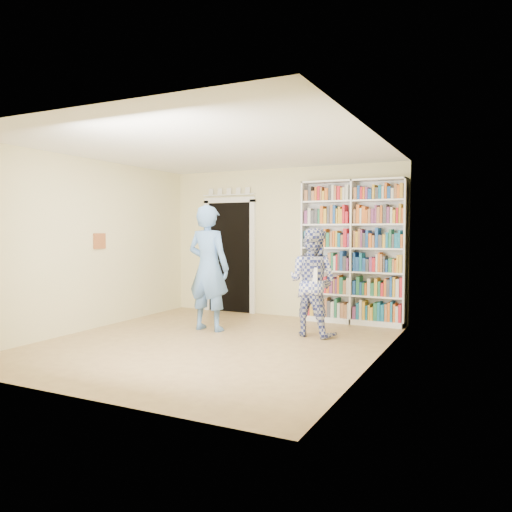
{
  "coord_description": "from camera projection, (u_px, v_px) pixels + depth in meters",
  "views": [
    {
      "loc": [
        3.57,
        -5.91,
        1.58
      ],
      "look_at": [
        0.24,
        0.9,
        1.18
      ],
      "focal_mm": 35.0,
      "sensor_mm": 36.0,
      "label": 1
    }
  ],
  "objects": [
    {
      "name": "floor",
      "position": [
        212.0,
        343.0,
        6.95
      ],
      "size": [
        5.0,
        5.0,
        0.0
      ],
      "primitive_type": "plane",
      "color": "olive",
      "rests_on": "ground"
    },
    {
      "name": "ceiling",
      "position": [
        211.0,
        148.0,
        6.81
      ],
      "size": [
        5.0,
        5.0,
        0.0
      ],
      "primitive_type": "plane",
      "rotation": [
        3.14,
        0.0,
        0.0
      ],
      "color": "white",
      "rests_on": "wall_back"
    },
    {
      "name": "wall_back",
      "position": [
        283.0,
        242.0,
        9.12
      ],
      "size": [
        4.5,
        0.0,
        4.5
      ],
      "primitive_type": "plane",
      "rotation": [
        1.57,
        0.0,
        0.0
      ],
      "color": "beige",
      "rests_on": "floor"
    },
    {
      "name": "wall_left",
      "position": [
        90.0,
        244.0,
        7.87
      ],
      "size": [
        0.0,
        5.0,
        5.0
      ],
      "primitive_type": "plane",
      "rotation": [
        1.57,
        0.0,
        1.57
      ],
      "color": "beige",
      "rests_on": "floor"
    },
    {
      "name": "wall_right",
      "position": [
        375.0,
        249.0,
        5.89
      ],
      "size": [
        0.0,
        5.0,
        5.0
      ],
      "primitive_type": "plane",
      "rotation": [
        1.57,
        0.0,
        -1.57
      ],
      "color": "beige",
      "rests_on": "floor"
    },
    {
      "name": "bookshelf",
      "position": [
        353.0,
        251.0,
        8.4
      ],
      "size": [
        1.76,
        0.33,
        2.41
      ],
      "rotation": [
        0.0,
        0.0,
        0.32
      ],
      "color": "white",
      "rests_on": "floor"
    },
    {
      "name": "doorway",
      "position": [
        230.0,
        251.0,
        9.59
      ],
      "size": [
        1.1,
        0.08,
        2.43
      ],
      "color": "black",
      "rests_on": "floor"
    },
    {
      "name": "wall_art",
      "position": [
        100.0,
        241.0,
        8.04
      ],
      "size": [
        0.03,
        0.25,
        0.25
      ],
      "primitive_type": "cube",
      "color": "maroon",
      "rests_on": "wall_left"
    },
    {
      "name": "man_blue",
      "position": [
        208.0,
        268.0,
        7.81
      ],
      "size": [
        0.74,
        0.5,
        1.96
      ],
      "primitive_type": "imported",
      "rotation": [
        0.0,
        0.0,
        3.1
      ],
      "color": "#547FBC",
      "rests_on": "floor"
    },
    {
      "name": "man_plaid",
      "position": [
        312.0,
        282.0,
        7.42
      ],
      "size": [
        0.87,
        0.73,
        1.61
      ],
      "primitive_type": "imported",
      "rotation": [
        0.0,
        0.0,
        2.98
      ],
      "color": "navy",
      "rests_on": "floor"
    },
    {
      "name": "paper_sheet",
      "position": [
        311.0,
        277.0,
        7.2
      ],
      "size": [
        0.19,
        0.03,
        0.27
      ],
      "primitive_type": "cube",
      "rotation": [
        0.0,
        0.0,
        -0.11
      ],
      "color": "white",
      "rests_on": "man_plaid"
    }
  ]
}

